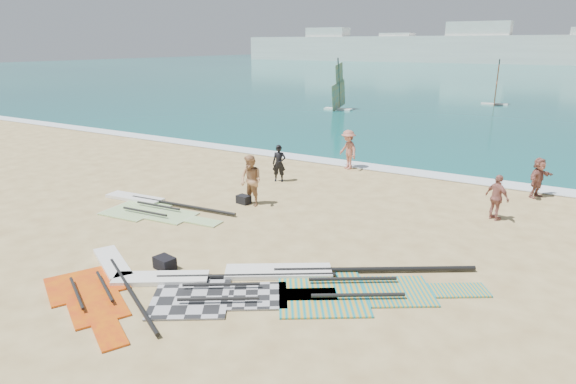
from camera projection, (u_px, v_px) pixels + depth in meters
The scene contains 17 objects.
ground at pixel (211, 264), 13.10m from camera, with size 300.00×300.00×0.00m, color #CFB879.
sea at pixel (545, 67), 121.68m from camera, with size 300.00×240.00×0.06m, color #0B4A53.
surf_line at pixel (374, 168), 23.22m from camera, with size 300.00×1.20×0.04m, color white.
far_town at pixel (492, 48), 142.80m from camera, with size 160.00×8.00×12.00m.
rig_grey at pixel (203, 287), 11.74m from camera, with size 5.47×4.01×0.20m.
rig_green at pixel (150, 206), 17.60m from camera, with size 5.73×2.34×0.20m.
rig_orange at pixel (332, 281), 12.03m from camera, with size 6.38×4.65×0.21m.
rig_red at pixel (104, 282), 11.99m from camera, with size 4.68×3.54×0.20m.
gear_bag_near at pixel (244, 199), 18.02m from camera, with size 0.49×0.36×0.31m, color black.
gear_bag_far at pixel (165, 263), 12.77m from camera, with size 0.56×0.39×0.33m, color black.
person_wetsuit at pixel (279, 163), 20.73m from camera, with size 0.58×0.38×1.60m, color black.
beachgoer_left at pixel (251, 181), 17.60m from camera, with size 0.91×0.71×1.88m, color tan.
beachgoer_mid at pixel (348, 150), 22.79m from camera, with size 1.21×0.69×1.87m, color #B16755.
beachgoer_back at pixel (497, 198), 16.17m from camera, with size 0.92×0.38×1.58m, color #A5645A.
beachgoer_right at pixel (538, 178), 18.58m from camera, with size 1.46×0.47×1.58m, color #94574B.
windsurfer_left at pixel (339, 95), 42.89m from camera, with size 2.55×3.10×4.62m.
windsurfer_centre at pixel (496, 92), 46.49m from camera, with size 2.48×2.94×4.41m.
Camera 1 is at (7.88, -9.21, 5.74)m, focal length 30.00 mm.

